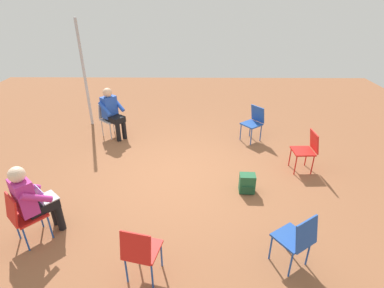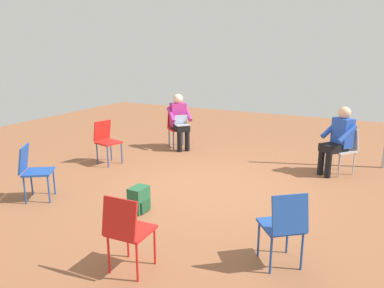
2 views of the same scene
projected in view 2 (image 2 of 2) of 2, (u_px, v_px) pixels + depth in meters
ground_plane at (208, 187)px, 6.21m from camera, size 14.88×14.88×0.00m
chair_southeast at (284, 224)px, 3.84m from camera, size 0.58×0.58×0.85m
chair_northwest at (177, 126)px, 8.62m from camera, size 0.59×0.58×0.85m
chair_west at (106, 139)px, 7.38m from camera, size 0.52×0.48×0.85m
chair_southwest at (33, 168)px, 5.59m from camera, size 0.58×0.57×0.85m
chair_northeast at (344, 147)px, 6.79m from camera, size 0.58×0.58×0.85m
chair_south at (127, 228)px, 3.74m from camera, size 0.41×0.45×0.85m
person_with_laptop at (179, 119)px, 8.41m from camera, size 0.64×0.63×1.24m
person_in_blue at (338, 137)px, 6.68m from camera, size 0.63×0.63×1.24m
backpack_near_laptop_user at (139, 201)px, 5.26m from camera, size 0.26×0.29×0.36m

